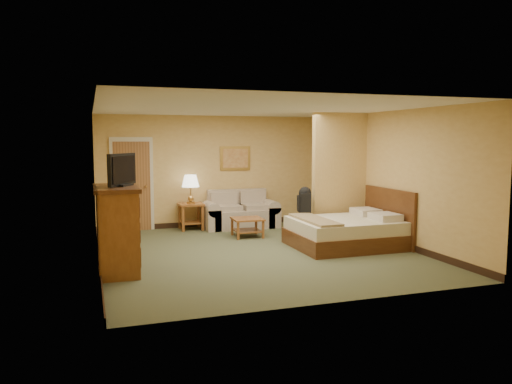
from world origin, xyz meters
name	(u,v)px	position (x,y,z in m)	size (l,w,h in m)	color
floor	(257,252)	(0.00, 0.00, 0.00)	(6.00, 6.00, 0.00)	#4C5134
ceiling	(257,108)	(0.00, 0.00, 2.60)	(6.00, 6.00, 0.00)	white
back_wall	(216,171)	(0.00, 3.00, 1.30)	(5.50, 0.02, 2.60)	tan
left_wall	(96,186)	(-2.75, 0.00, 1.30)	(0.02, 6.00, 2.60)	tan
right_wall	(389,177)	(2.75, 0.00, 1.30)	(0.02, 6.00, 2.60)	tan
partition	(339,175)	(2.15, 0.93, 1.30)	(1.20, 0.15, 2.60)	tan
door	(132,185)	(-1.95, 2.96, 1.03)	(0.94, 0.16, 2.10)	beige
baseboard	(217,223)	(0.00, 2.99, 0.06)	(5.50, 0.02, 0.12)	black
loveseat	(240,215)	(0.46, 2.57, 0.28)	(1.73, 0.80, 0.87)	tan
side_table	(191,212)	(-0.69, 2.65, 0.40)	(0.55, 0.55, 0.60)	brown
table_lamp	(190,182)	(-0.69, 2.65, 1.10)	(0.39, 0.39, 0.65)	#B18441
coffee_table	(247,223)	(0.27, 1.43, 0.29)	(0.65, 0.65, 0.40)	brown
wall_picture	(235,158)	(0.46, 2.97, 1.60)	(0.74, 0.04, 0.57)	#B78E3F
dresser	(117,229)	(-2.48, -0.61, 0.67)	(0.66, 1.25, 1.34)	brown
tv	(122,171)	(-2.38, -0.61, 1.57)	(0.46, 0.74, 0.50)	black
bed	(348,231)	(1.82, -0.10, 0.30)	(1.98, 1.69, 1.09)	#482410
backpack	(305,200)	(1.30, 0.77, 0.83)	(0.29, 0.37, 0.56)	black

